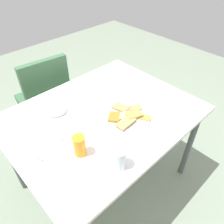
# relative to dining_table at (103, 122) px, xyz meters

# --- Properties ---
(ground_plane) EXTENTS (6.00, 6.00, 0.00)m
(ground_plane) POSITION_rel_dining_table_xyz_m (0.00, 0.00, -0.67)
(ground_plane) COLOR gray
(dining_table) EXTENTS (1.20, 0.94, 0.75)m
(dining_table) POSITION_rel_dining_table_xyz_m (0.00, 0.00, 0.00)
(dining_table) COLOR white
(dining_table) RESTS_ON ground_plane
(dining_chair) EXTENTS (0.46, 0.47, 0.89)m
(dining_chair) POSITION_rel_dining_table_xyz_m (-0.02, 0.77, -0.18)
(dining_chair) COLOR #3C6844
(dining_chair) RESTS_ON ground_plane
(pide_platter) EXTENTS (0.30, 0.30, 0.04)m
(pide_platter) POSITION_rel_dining_table_xyz_m (0.08, -0.14, 0.09)
(pide_platter) COLOR white
(pide_platter) RESTS_ON dining_table
(salad_plate_greens) EXTENTS (0.21, 0.21, 0.07)m
(salad_plate_greens) POSITION_rel_dining_table_xyz_m (-0.22, 0.21, 0.10)
(salad_plate_greens) COLOR white
(salad_plate_greens) RESTS_ON dining_table
(soda_can) EXTENTS (0.09, 0.09, 0.12)m
(soda_can) POSITION_rel_dining_table_xyz_m (-0.30, -0.16, 0.14)
(soda_can) COLOR orange
(soda_can) RESTS_ON dining_table
(drinking_glass) EXTENTS (0.07, 0.07, 0.12)m
(drinking_glass) POSITION_rel_dining_table_xyz_m (-0.21, -0.36, 0.13)
(drinking_glass) COLOR silver
(drinking_glass) RESTS_ON dining_table
(paper_napkin) EXTENTS (0.18, 0.18, 0.00)m
(paper_napkin) POSITION_rel_dining_table_xyz_m (-0.40, -0.04, 0.08)
(paper_napkin) COLOR white
(paper_napkin) RESTS_ON dining_table
(fork) EXTENTS (0.19, 0.03, 0.00)m
(fork) POSITION_rel_dining_table_xyz_m (-0.40, -0.06, 0.08)
(fork) COLOR silver
(fork) RESTS_ON paper_napkin
(spoon) EXTENTS (0.20, 0.04, 0.00)m
(spoon) POSITION_rel_dining_table_xyz_m (-0.40, -0.02, 0.08)
(spoon) COLOR silver
(spoon) RESTS_ON paper_napkin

